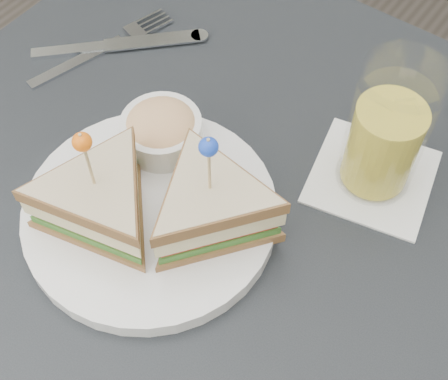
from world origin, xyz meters
The scene contains 5 objects.
table centered at (0.00, 0.00, 0.67)m, with size 0.80×0.80×0.75m.
plate_meal centered at (-0.04, -0.03, 0.79)m, with size 0.33×0.33×0.16m.
cutlery_fork centered at (-0.26, 0.13, 0.75)m, with size 0.08×0.21×0.01m.
cutlery_knife centered at (-0.26, 0.13, 0.75)m, with size 0.17×0.18×0.01m.
drink_set centered at (0.11, 0.15, 0.82)m, with size 0.15×0.15×0.16m.
Camera 1 is at (0.22, -0.27, 1.31)m, focal length 50.00 mm.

